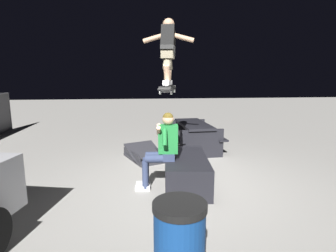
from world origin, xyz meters
name	(u,v)px	position (x,y,z in m)	size (l,w,h in m)	color
ground_plane	(184,185)	(0.00, 0.00, 0.00)	(40.00, 40.00, 0.00)	gray
ledge_box_main	(186,171)	(-0.04, -0.03, 0.27)	(1.51, 0.76, 0.54)	black
person_sitting_on_ledge	(162,146)	(-0.11, 0.42, 0.77)	(0.60, 0.77, 1.37)	#2D3856
skateboard	(168,89)	(-0.01, 0.30, 1.77)	(1.04, 0.42, 0.13)	black
skater_airborne	(168,48)	(0.04, 0.29, 2.45)	(0.64, 0.88, 1.12)	white
kicker_ramp	(146,156)	(1.69, 0.65, 0.07)	(1.32, 1.15, 0.41)	#28282D
picnic_table_back	(193,132)	(2.36, -0.66, 0.50)	(1.79, 1.45, 0.75)	black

